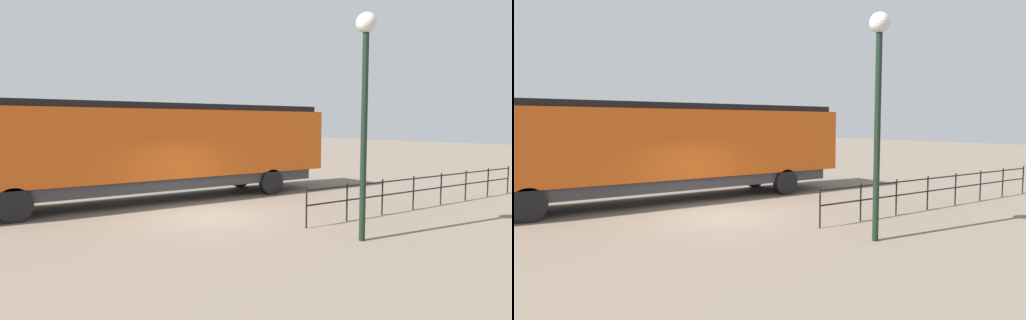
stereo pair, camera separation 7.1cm
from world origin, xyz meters
The scene contains 4 objects.
ground_plane centered at (0.00, 0.00, 0.00)m, with size 120.00×120.00×0.00m, color #756656.
locomotive centered at (-3.81, 0.00, 2.18)m, with size 2.94×15.31×3.85m.
lamp_post centered at (4.91, 1.97, 4.17)m, with size 0.52×0.52×5.87m.
platform_fence centered at (3.07, 7.43, 0.78)m, with size 0.05×11.65×1.22m.
Camera 2 is at (12.62, -6.38, 3.05)m, focal length 30.05 mm.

